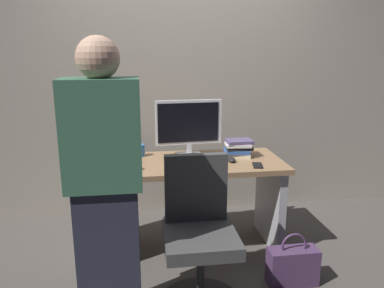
{
  "coord_description": "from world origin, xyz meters",
  "views": [
    {
      "loc": [
        -0.38,
        -2.77,
        1.56
      ],
      "look_at": [
        0.0,
        -0.05,
        0.88
      ],
      "focal_mm": 35.03,
      "sensor_mm": 36.0,
      "label": 1
    }
  ],
  "objects_px": {
    "cup_by_monitor": "(141,150)",
    "handbag": "(293,266)",
    "cup_near_keyboard": "(130,165)",
    "cell_phone": "(258,165)",
    "book_stack": "(238,148)",
    "person_at_desk": "(105,189)",
    "mouse": "(231,160)",
    "desk": "(191,188)",
    "keyboard": "(195,162)",
    "office_chair": "(199,240)",
    "monitor": "(189,125)"
  },
  "relations": [
    {
      "from": "monitor",
      "to": "keyboard",
      "type": "xyz_separation_m",
      "value": [
        0.01,
        -0.24,
        -0.25
      ]
    },
    {
      "from": "cell_phone",
      "to": "handbag",
      "type": "relative_size",
      "value": 0.38
    },
    {
      "from": "cup_near_keyboard",
      "to": "cell_phone",
      "type": "bearing_deg",
      "value": -0.56
    },
    {
      "from": "cell_phone",
      "to": "handbag",
      "type": "height_order",
      "value": "cell_phone"
    },
    {
      "from": "cup_by_monitor",
      "to": "handbag",
      "type": "height_order",
      "value": "cup_by_monitor"
    },
    {
      "from": "office_chair",
      "to": "mouse",
      "type": "height_order",
      "value": "office_chair"
    },
    {
      "from": "monitor",
      "to": "cup_by_monitor",
      "type": "height_order",
      "value": "monitor"
    },
    {
      "from": "cup_near_keyboard",
      "to": "desk",
      "type": "bearing_deg",
      "value": 21.53
    },
    {
      "from": "monitor",
      "to": "handbag",
      "type": "distance_m",
      "value": 1.3
    },
    {
      "from": "desk",
      "to": "cup_by_monitor",
      "type": "relative_size",
      "value": 14.63
    },
    {
      "from": "office_chair",
      "to": "cell_phone",
      "type": "bearing_deg",
      "value": 43.95
    },
    {
      "from": "desk",
      "to": "cup_by_monitor",
      "type": "distance_m",
      "value": 0.51
    },
    {
      "from": "keyboard",
      "to": "office_chair",
      "type": "bearing_deg",
      "value": -99.18
    },
    {
      "from": "mouse",
      "to": "book_stack",
      "type": "distance_m",
      "value": 0.17
    },
    {
      "from": "cup_by_monitor",
      "to": "cell_phone",
      "type": "bearing_deg",
      "value": -24.42
    },
    {
      "from": "cell_phone",
      "to": "handbag",
      "type": "xyz_separation_m",
      "value": [
        0.14,
        -0.42,
        -0.6
      ]
    },
    {
      "from": "office_chair",
      "to": "cup_near_keyboard",
      "type": "height_order",
      "value": "office_chair"
    },
    {
      "from": "cup_near_keyboard",
      "to": "book_stack",
      "type": "distance_m",
      "value": 0.9
    },
    {
      "from": "monitor",
      "to": "cell_phone",
      "type": "height_order",
      "value": "monitor"
    },
    {
      "from": "office_chair",
      "to": "person_at_desk",
      "type": "bearing_deg",
      "value": -166.36
    },
    {
      "from": "person_at_desk",
      "to": "mouse",
      "type": "relative_size",
      "value": 16.39
    },
    {
      "from": "person_at_desk",
      "to": "cell_phone",
      "type": "distance_m",
      "value": 1.24
    },
    {
      "from": "monitor",
      "to": "keyboard",
      "type": "height_order",
      "value": "monitor"
    },
    {
      "from": "cup_by_monitor",
      "to": "person_at_desk",
      "type": "bearing_deg",
      "value": -100.65
    },
    {
      "from": "mouse",
      "to": "handbag",
      "type": "distance_m",
      "value": 0.88
    },
    {
      "from": "cup_by_monitor",
      "to": "monitor",
      "type": "bearing_deg",
      "value": -3.99
    },
    {
      "from": "book_stack",
      "to": "cell_phone",
      "type": "distance_m",
      "value": 0.29
    },
    {
      "from": "office_chair",
      "to": "cell_phone",
      "type": "height_order",
      "value": "office_chair"
    },
    {
      "from": "monitor",
      "to": "person_at_desk",
      "type": "bearing_deg",
      "value": -120.45
    },
    {
      "from": "office_chair",
      "to": "handbag",
      "type": "distance_m",
      "value": 0.73
    },
    {
      "from": "cup_near_keyboard",
      "to": "mouse",
      "type": "bearing_deg",
      "value": 9.05
    },
    {
      "from": "person_at_desk",
      "to": "keyboard",
      "type": "distance_m",
      "value": 0.97
    },
    {
      "from": "office_chair",
      "to": "monitor",
      "type": "height_order",
      "value": "monitor"
    },
    {
      "from": "monitor",
      "to": "cell_phone",
      "type": "distance_m",
      "value": 0.65
    },
    {
      "from": "person_at_desk",
      "to": "mouse",
      "type": "bearing_deg",
      "value": 40.74
    },
    {
      "from": "desk",
      "to": "cup_near_keyboard",
      "type": "height_order",
      "value": "cup_near_keyboard"
    },
    {
      "from": "monitor",
      "to": "office_chair",
      "type": "bearing_deg",
      "value": -93.45
    },
    {
      "from": "office_chair",
      "to": "book_stack",
      "type": "distance_m",
      "value": 0.97
    },
    {
      "from": "office_chair",
      "to": "keyboard",
      "type": "relative_size",
      "value": 2.19
    },
    {
      "from": "keyboard",
      "to": "book_stack",
      "type": "xyz_separation_m",
      "value": [
        0.38,
        0.14,
        0.06
      ]
    },
    {
      "from": "cup_by_monitor",
      "to": "cell_phone",
      "type": "distance_m",
      "value": 0.95
    },
    {
      "from": "person_at_desk",
      "to": "book_stack",
      "type": "bearing_deg",
      "value": 42.8
    },
    {
      "from": "keyboard",
      "to": "handbag",
      "type": "height_order",
      "value": "keyboard"
    },
    {
      "from": "book_stack",
      "to": "cell_phone",
      "type": "height_order",
      "value": "book_stack"
    },
    {
      "from": "cup_near_keyboard",
      "to": "handbag",
      "type": "relative_size",
      "value": 0.23
    },
    {
      "from": "cup_by_monitor",
      "to": "book_stack",
      "type": "height_order",
      "value": "book_stack"
    },
    {
      "from": "cup_by_monitor",
      "to": "desk",
      "type": "bearing_deg",
      "value": -27.25
    },
    {
      "from": "keyboard",
      "to": "cup_by_monitor",
      "type": "height_order",
      "value": "cup_by_monitor"
    },
    {
      "from": "cup_near_keyboard",
      "to": "cup_by_monitor",
      "type": "relative_size",
      "value": 0.89
    },
    {
      "from": "monitor",
      "to": "keyboard",
      "type": "distance_m",
      "value": 0.34
    }
  ]
}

